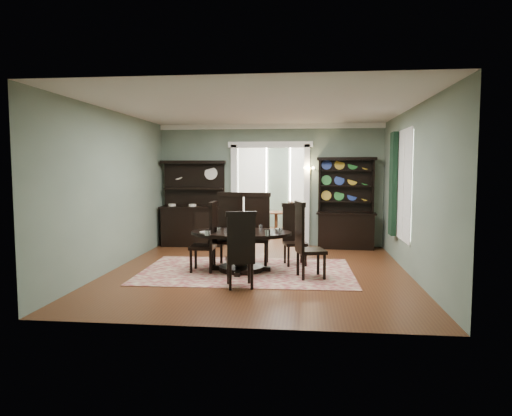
{
  "coord_description": "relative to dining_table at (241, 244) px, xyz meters",
  "views": [
    {
      "loc": [
        0.85,
        -8.29,
        1.92
      ],
      "look_at": [
        -0.1,
        0.6,
        1.14
      ],
      "focal_mm": 32.0,
      "sensor_mm": 36.0,
      "label": 1
    }
  ],
  "objects": [
    {
      "name": "chair_far_right",
      "position": [
        0.97,
        0.71,
        0.13
      ],
      "size": [
        0.55,
        0.53,
        1.23
      ],
      "rotation": [
        0.0,
        0.0,
        3.39
      ],
      "color": "black",
      "rests_on": "rug"
    },
    {
      "name": "centerpiece",
      "position": [
        0.09,
        -0.09,
        0.3
      ],
      "size": [
        1.54,
        0.99,
        0.25
      ],
      "color": "silver",
      "rests_on": "dining_table"
    },
    {
      "name": "chair_near",
      "position": [
        0.17,
        -1.26,
        0.14
      ],
      "size": [
        0.56,
        0.54,
        1.25
      ],
      "rotation": [
        0.0,
        0.0,
        0.25
      ],
      "color": "black",
      "rests_on": "rug"
    },
    {
      "name": "dining_table",
      "position": [
        0.0,
        0.0,
        0.0
      ],
      "size": [
        1.9,
        1.77,
        0.74
      ],
      "rotation": [
        0.0,
        0.0,
        -0.02
      ],
      "color": "black",
      "rests_on": "rug"
    },
    {
      "name": "room",
      "position": [
        0.32,
        -0.0,
        1.06
      ],
      "size": [
        5.51,
        6.01,
        3.01
      ],
      "color": "#562F16",
      "rests_on": "ground"
    },
    {
      "name": "chair_end_left",
      "position": [
        -0.59,
        -0.12,
        0.17
      ],
      "size": [
        0.46,
        0.5,
        1.31
      ],
      "rotation": [
        0.0,
        0.0,
        1.57
      ],
      "color": "black",
      "rests_on": "rug"
    },
    {
      "name": "chair_far_mid",
      "position": [
        0.22,
        0.68,
        0.24
      ],
      "size": [
        0.55,
        0.51,
        1.43
      ],
      "rotation": [
        0.0,
        0.0,
        3.16
      ],
      "color": "black",
      "rests_on": "rug"
    },
    {
      "name": "rug",
      "position": [
        0.11,
        -0.03,
        -0.51
      ],
      "size": [
        3.95,
        2.57,
        0.01
      ],
      "primitive_type": "cube",
      "rotation": [
        0.0,
        0.0,
        0.02
      ],
      "color": "maroon",
      "rests_on": "floor"
    },
    {
      "name": "parlor_chair_left",
      "position": [
        -0.02,
        4.64,
        0.0
      ],
      "size": [
        0.41,
        0.41,
        0.97
      ],
      "rotation": [
        0.0,
        0.0,
        1.54
      ],
      "color": "#592B19",
      "rests_on": "parlor_floor"
    },
    {
      "name": "welsh_dresser",
      "position": [
        2.16,
        2.72,
        0.27
      ],
      "size": [
        1.43,
        0.59,
        2.18
      ],
      "rotation": [
        0.0,
        0.0,
        -0.06
      ],
      "color": "black",
      "rests_on": "floor"
    },
    {
      "name": "wall_sconce",
      "position": [
        1.27,
        2.8,
        1.37
      ],
      "size": [
        0.27,
        0.21,
        0.21
      ],
      "color": "gold",
      "rests_on": "back_wall_right"
    },
    {
      "name": "chair_end_right",
      "position": [
        1.18,
        -0.44,
        0.19
      ],
      "size": [
        0.59,
        0.6,
        1.35
      ],
      "rotation": [
        0.0,
        0.0,
        -1.31
      ],
      "color": "black",
      "rests_on": "rug"
    },
    {
      "name": "sideboard",
      "position": [
        -1.58,
        2.71,
        0.22
      ],
      "size": [
        1.64,
        0.68,
        2.11
      ],
      "rotation": [
        0.0,
        0.0,
        0.08
      ],
      "color": "black",
      "rests_on": "floor"
    },
    {
      "name": "parlor",
      "position": [
        0.32,
        5.49,
        1.0
      ],
      "size": [
        3.51,
        3.5,
        3.01
      ],
      "color": "#562F16",
      "rests_on": "ground"
    },
    {
      "name": "parlor_table",
      "position": [
        0.37,
        4.49,
        -0.07
      ],
      "size": [
        0.75,
        0.75,
        0.69
      ],
      "color": "#592B19",
      "rests_on": "parlor_floor"
    },
    {
      "name": "parlor_chair_right",
      "position": [
        0.89,
        4.69,
        0.0
      ],
      "size": [
        0.46,
        0.46,
        0.98
      ],
      "rotation": [
        0.0,
        0.0,
        -1.17
      ],
      "color": "#592B19",
      "rests_on": "parlor_floor"
    },
    {
      "name": "doorway_trim",
      "position": [
        0.32,
        2.96,
        1.1
      ],
      "size": [
        2.08,
        0.25,
        2.57
      ],
      "color": "white",
      "rests_on": "floor"
    },
    {
      "name": "chair_far_left",
      "position": [
        -0.32,
        0.46,
        0.24
      ],
      "size": [
        0.66,
        0.64,
        1.45
      ],
      "rotation": [
        0.0,
        0.0,
        2.84
      ],
      "color": "black",
      "rests_on": "rug"
    },
    {
      "name": "right_window",
      "position": [
        3.01,
        0.88,
        1.08
      ],
      "size": [
        0.15,
        1.47,
        2.12
      ],
      "color": "white",
      "rests_on": "wall_right"
    }
  ]
}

